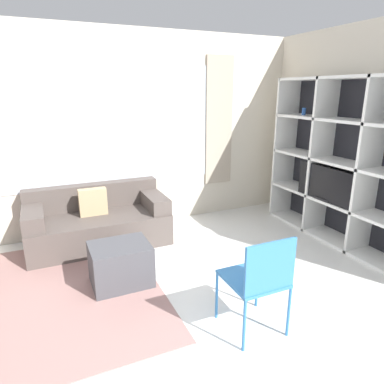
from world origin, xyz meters
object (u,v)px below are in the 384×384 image
shelving_unit (345,163)px  ottoman (121,265)px  folding_chair (260,277)px  couch_main (98,222)px

shelving_unit → ottoman: 2.99m
ottoman → folding_chair: (0.84, -1.19, 0.30)m
shelving_unit → ottoman: size_ratio=3.89×
shelving_unit → couch_main: (-2.91, 1.17, -0.75)m
couch_main → shelving_unit: bearing=-21.9°
shelving_unit → folding_chair: size_ratio=2.64×
folding_chair → shelving_unit: bearing=-151.1°
shelving_unit → couch_main: bearing=158.1°
couch_main → ottoman: 1.11m
shelving_unit → couch_main: 3.22m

